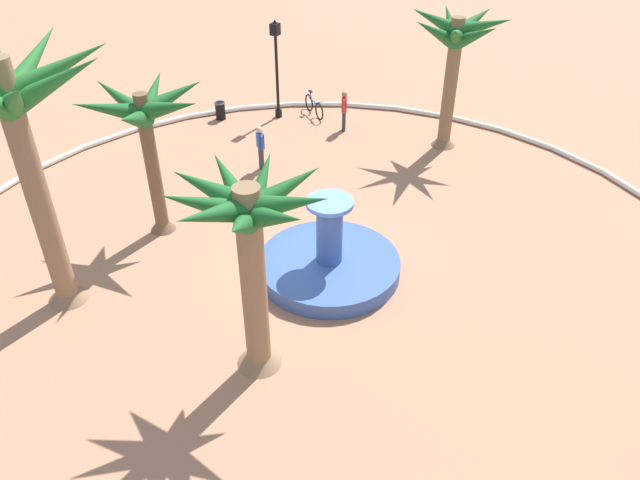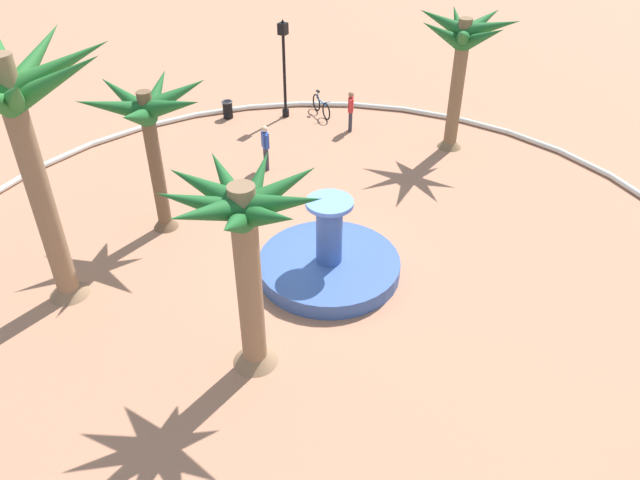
% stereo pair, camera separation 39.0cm
% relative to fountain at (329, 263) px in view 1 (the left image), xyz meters
% --- Properties ---
extents(ground_plane, '(80.00, 80.00, 0.00)m').
position_rel_fountain_xyz_m(ground_plane, '(0.42, -0.02, -0.33)').
color(ground_plane, tan).
extents(plaza_curb, '(23.01, 23.01, 0.20)m').
position_rel_fountain_xyz_m(plaza_curb, '(0.42, -0.02, -0.23)').
color(plaza_curb, silver).
rests_on(plaza_curb, ground).
extents(fountain, '(3.91, 3.91, 2.34)m').
position_rel_fountain_xyz_m(fountain, '(0.00, 0.00, 0.00)').
color(fountain, '#38569E').
rests_on(fountain, ground).
extents(palm_tree_near_fountain, '(3.69, 3.50, 4.62)m').
position_rel_fountain_xyz_m(palm_tree_near_fountain, '(5.46, 0.47, 3.18)').
color(palm_tree_near_fountain, brown).
rests_on(palm_tree_near_fountain, ground).
extents(palm_tree_by_curb, '(3.68, 3.60, 5.05)m').
position_rel_fountain_xyz_m(palm_tree_by_curb, '(-0.21, -9.03, 3.39)').
color(palm_tree_by_curb, brown).
rests_on(palm_tree_by_curb, ground).
extents(palm_tree_mid_plaza, '(4.39, 4.62, 6.71)m').
position_rel_fountain_xyz_m(palm_tree_mid_plaza, '(5.52, 4.24, 4.73)').
color(palm_tree_mid_plaza, '#8E6B4C').
rests_on(palm_tree_mid_plaza, ground).
extents(palm_tree_far_side, '(3.44, 3.34, 4.99)m').
position_rel_fountain_xyz_m(palm_tree_far_side, '(-0.13, 3.79, 3.31)').
color(palm_tree_far_side, '#8E6B4C').
rests_on(palm_tree_far_side, ground).
extents(lamppost, '(0.32, 0.32, 3.97)m').
position_rel_fountain_xyz_m(lamppost, '(6.70, -8.30, 2.00)').
color(lamppost, black).
rests_on(lamppost, ground).
extents(trash_bin, '(0.46, 0.46, 0.73)m').
position_rel_fountain_xyz_m(trash_bin, '(8.69, -6.98, 0.06)').
color(trash_bin, black).
rests_on(trash_bin, ground).
extents(bicycle_red_frame, '(1.42, 1.07, 0.94)m').
position_rel_fountain_xyz_m(bicycle_red_frame, '(5.49, -9.15, 0.06)').
color(bicycle_red_frame, black).
rests_on(bicycle_red_frame, ground).
extents(person_cyclist_helmet, '(0.32, 0.49, 1.62)m').
position_rel_fountain_xyz_m(person_cyclist_helmet, '(3.74, -8.40, 0.58)').
color(person_cyclist_helmet, '#33333D').
rests_on(person_cyclist_helmet, ground).
extents(person_cyclist_photo, '(0.43, 0.37, 1.66)m').
position_rel_fountain_xyz_m(person_cyclist_photo, '(4.84, -4.11, 0.60)').
color(person_cyclist_photo, '#33333D').
rests_on(person_cyclist_photo, ground).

